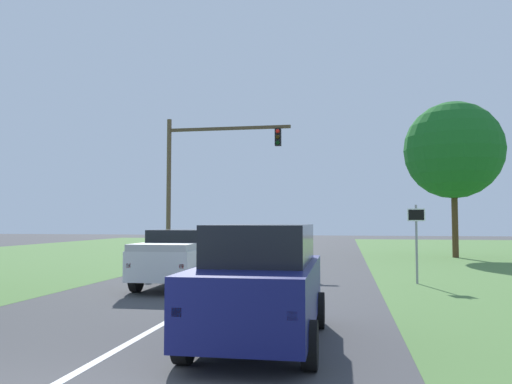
# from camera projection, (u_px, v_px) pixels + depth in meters

# --- Properties ---
(ground_plane) EXTENTS (120.00, 120.00, 0.00)m
(ground_plane) POSITION_uv_depth(u_px,v_px,m) (231.00, 286.00, 16.81)
(ground_plane) COLOR #424244
(red_suv_near) EXTENTS (2.16, 4.71, 2.10)m
(red_suv_near) POSITION_uv_depth(u_px,v_px,m) (262.00, 281.00, 9.03)
(red_suv_near) COLOR navy
(red_suv_near) RESTS_ON ground_plane
(pickup_truck_lead) EXTENTS (2.20, 5.31, 1.88)m
(pickup_truck_lead) POSITION_uv_depth(u_px,v_px,m) (182.00, 257.00, 16.76)
(pickup_truck_lead) COLOR silver
(pickup_truck_lead) RESTS_ON ground_plane
(traffic_light) EXTENTS (6.74, 0.40, 7.68)m
(traffic_light) POSITION_uv_depth(u_px,v_px,m) (199.00, 168.00, 26.98)
(traffic_light) COLOR brown
(traffic_light) RESTS_ON ground_plane
(keep_moving_sign) EXTENTS (0.60, 0.09, 2.73)m
(keep_moving_sign) POSITION_uv_depth(u_px,v_px,m) (416.00, 233.00, 17.49)
(keep_moving_sign) COLOR gray
(keep_moving_sign) RESTS_ON ground_plane
(oak_tree_right) EXTENTS (5.80, 5.80, 9.31)m
(oak_tree_right) POSITION_uv_depth(u_px,v_px,m) (453.00, 150.00, 30.27)
(oak_tree_right) COLOR #4C351E
(oak_tree_right) RESTS_ON ground_plane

